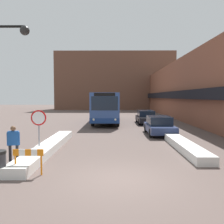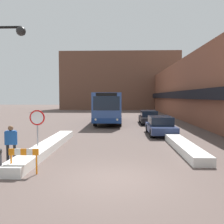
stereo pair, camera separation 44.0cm
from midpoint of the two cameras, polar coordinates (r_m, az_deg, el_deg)
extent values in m
plane|color=brown|center=(8.82, 0.14, -15.15)|extent=(160.00, 160.00, 0.00)
cube|color=brown|center=(33.87, 17.63, 4.80)|extent=(5.00, 60.00, 7.38)
cube|color=black|center=(33.15, 13.05, 3.80)|extent=(0.50, 60.00, 0.90)
cube|color=brown|center=(57.30, 0.43, 6.97)|extent=(26.00, 8.00, 12.58)
cube|color=silver|center=(13.64, -15.20, -7.71)|extent=(0.90, 9.29, 0.40)
cube|color=silver|center=(13.77, 15.55, -7.60)|extent=(0.90, 6.39, 0.40)
cube|color=#335193|center=(26.90, -1.77, 1.41)|extent=(2.64, 10.30, 2.73)
cube|color=navy|center=(26.97, -1.76, -0.98)|extent=(2.66, 10.32, 0.48)
cube|color=#192333|center=(26.89, -1.77, 2.22)|extent=(2.66, 9.48, 0.75)
cube|color=#192333|center=(21.73, -2.30, 1.99)|extent=(2.32, 0.03, 1.23)
cube|color=black|center=(21.73, -2.31, 4.03)|extent=(1.85, 0.03, 0.28)
sphere|color=#F2EAC6|center=(21.87, -4.78, -1.74)|extent=(0.20, 0.20, 0.20)
sphere|color=#F2EAC6|center=(21.78, 0.20, -1.75)|extent=(0.20, 0.20, 0.20)
cylinder|color=black|center=(23.88, -4.94, -1.94)|extent=(0.28, 1.12, 1.12)
cylinder|color=black|center=(23.78, 0.82, -1.96)|extent=(0.28, 1.12, 1.12)
cylinder|color=black|center=(30.22, -3.80, -0.80)|extent=(0.28, 1.12, 1.12)
cylinder|color=black|center=(30.14, 0.75, -0.80)|extent=(0.28, 1.12, 1.12)
cube|color=navy|center=(18.86, 10.11, -3.62)|extent=(1.83, 4.24, 0.50)
cube|color=#192333|center=(18.91, 10.07, -1.90)|extent=(1.61, 2.33, 0.62)
cylinder|color=black|center=(17.78, 13.47, -4.72)|extent=(0.20, 0.62, 0.62)
cylinder|color=black|center=(17.48, 8.12, -4.79)|extent=(0.20, 0.62, 0.62)
cylinder|color=black|center=(20.32, 11.80, -3.67)|extent=(0.20, 0.62, 0.62)
cylinder|color=black|center=(20.06, 7.12, -3.72)|extent=(0.20, 0.62, 0.62)
cube|color=black|center=(26.57, 7.29, -1.54)|extent=(1.81, 4.71, 0.50)
cube|color=#192333|center=(26.64, 7.27, -0.31)|extent=(1.59, 2.59, 0.62)
cylinder|color=black|center=(25.26, 9.54, -2.25)|extent=(0.20, 0.63, 0.63)
cylinder|color=black|center=(25.06, 5.80, -2.26)|extent=(0.20, 0.63, 0.63)
cylinder|color=black|center=(28.14, 8.60, -1.65)|extent=(0.20, 0.63, 0.63)
cylinder|color=black|center=(27.95, 5.25, -1.66)|extent=(0.20, 0.63, 0.63)
cylinder|color=gray|center=(12.92, -17.30, -4.38)|extent=(0.07, 0.07, 2.17)
cylinder|color=red|center=(12.83, -17.38, -1.27)|extent=(0.76, 0.03, 0.76)
cylinder|color=white|center=(12.81, -17.40, -1.28)|extent=(0.62, 0.01, 0.62)
cylinder|color=black|center=(10.70, -23.69, 17.47)|extent=(1.20, 0.10, 0.10)
sphere|color=black|center=(10.45, -20.52, 17.05)|extent=(0.36, 0.36, 0.36)
cylinder|color=#232328|center=(11.54, -23.28, -8.92)|extent=(0.12, 0.12, 0.79)
cylinder|color=#232328|center=(11.49, -21.89, -8.95)|extent=(0.12, 0.12, 0.79)
cube|color=#1E51A3|center=(11.39, -22.67, -5.52)|extent=(0.46, 0.28, 0.59)
sphere|color=brown|center=(11.33, -22.72, -3.49)|extent=(0.22, 0.22, 0.22)
cylinder|color=#1E51A3|center=(11.44, -23.72, -5.66)|extent=(0.09, 0.09, 0.56)
cylinder|color=#1E51A3|center=(11.35, -21.60, -5.68)|extent=(0.09, 0.09, 0.56)
cylinder|color=orange|center=(9.91, -22.40, -11.22)|extent=(0.06, 0.06, 0.70)
cylinder|color=orange|center=(9.59, -17.14, -11.59)|extent=(0.06, 0.06, 0.70)
cube|color=orange|center=(9.79, -22.32, -8.56)|extent=(0.22, 0.04, 0.24)
cube|color=white|center=(9.71, -21.11, -8.64)|extent=(0.22, 0.04, 0.24)
cube|color=orange|center=(9.63, -19.88, -8.71)|extent=(0.22, 0.04, 0.24)
cube|color=white|center=(9.56, -18.63, -8.78)|extent=(0.22, 0.04, 0.24)
cube|color=orange|center=(9.49, -17.35, -8.84)|extent=(0.22, 0.04, 0.24)
camera|label=1|loc=(0.22, -90.79, -0.05)|focal=40.00mm
camera|label=2|loc=(0.22, 89.21, 0.05)|focal=40.00mm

